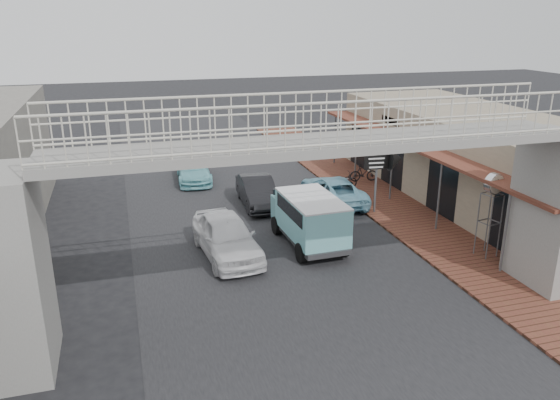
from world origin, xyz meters
TOP-DOWN VIEW (x-y plane):
  - ground at (0.00, 0.00)m, footprint 120.00×120.00m
  - road_strip at (0.00, 0.00)m, footprint 10.00×60.00m
  - sidewalk at (6.50, 3.00)m, footprint 3.00×40.00m
  - shophouse_row at (10.97, 4.00)m, footprint 7.20×18.00m
  - footbridge at (0.00, -4.00)m, footprint 16.40×2.40m
  - white_hatchback at (-1.66, 1.04)m, footprint 2.18×4.62m
  - dark_sedan at (0.77, 6.16)m, footprint 1.58×4.07m
  - angkot_curb at (4.20, 5.44)m, footprint 2.23×4.60m
  - angkot_far at (-1.48, 10.98)m, footprint 1.95×4.25m
  - angkot_van at (1.50, 1.10)m, footprint 1.99×4.10m
  - motorcycle_near at (5.30, 7.04)m, footprint 1.69×0.66m
  - motorcycle_far at (6.94, 8.02)m, footprint 1.51×0.62m
  - street_clock at (7.22, -1.74)m, footprint 0.78×0.70m
  - arrow_sign at (6.12, 3.48)m, footprint 1.71×1.10m

SIDE VIEW (x-z plane):
  - ground at x=0.00m, z-range 0.00..0.00m
  - road_strip at x=0.00m, z-range 0.00..0.01m
  - sidewalk at x=6.50m, z-range 0.00..0.10m
  - motorcycle_near at x=5.30m, z-range 0.10..0.97m
  - motorcycle_far at x=6.94m, z-range 0.10..0.98m
  - angkot_far at x=-1.48m, z-range 0.00..1.20m
  - angkot_curb at x=4.20m, z-range 0.00..1.26m
  - dark_sedan at x=0.77m, z-range 0.00..1.32m
  - white_hatchback at x=-1.66m, z-range 0.00..1.53m
  - angkot_van at x=1.50m, z-range 0.27..2.24m
  - shophouse_row at x=10.97m, z-range 0.01..4.01m
  - arrow_sign at x=6.12m, z-range 0.99..3.88m
  - street_clock at x=7.22m, z-range 1.11..4.17m
  - footbridge at x=0.00m, z-range 0.01..6.35m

